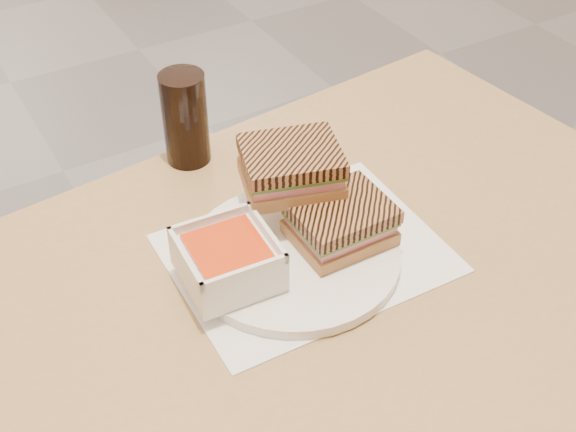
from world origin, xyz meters
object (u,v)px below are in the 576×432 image
soup_bowl (228,261)px  panini_lower (340,222)px  cola_glass (185,118)px  plate (294,255)px  main_table (276,359)px

soup_bowl → panini_lower: (0.16, -0.01, 0.00)m
cola_glass → plate: bearing=-85.1°
soup_bowl → panini_lower: 0.16m
panini_lower → cola_glass: cola_glass is taller
soup_bowl → cola_glass: 0.28m
panini_lower → plate: bearing=172.0°
soup_bowl → panini_lower: bearing=-3.2°
plate → cola_glass: bearing=94.9°
plate → cola_glass: size_ratio=1.92×
main_table → cola_glass: 0.37m
main_table → plate: plate is taller
panini_lower → cola_glass: size_ratio=0.86×
plate → cola_glass: 0.28m
cola_glass → soup_bowl: bearing=-104.4°
main_table → panini_lower: (0.12, 0.04, 0.16)m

